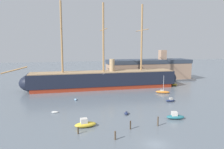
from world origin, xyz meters
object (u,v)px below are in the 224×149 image
at_px(tall_ship, 104,79).
at_px(mooring_piling_nearest, 130,125).
at_px(motorboat_foreground_right, 175,116).
at_px(motorboat_far_right, 172,84).
at_px(mooring_piling_right_pair, 158,121).
at_px(mooring_piling_left_pair, 115,136).
at_px(motorboat_foreground_left, 85,124).
at_px(dinghy_mid_left, 55,112).
at_px(seagull_in_flight, 103,74).
at_px(dinghy_alongside_bow, 76,99).
at_px(sailboat_alongside_stern, 163,92).
at_px(dinghy_distant_centre, 96,83).
at_px(motorboat_far_left, 36,88).
at_px(mooring_piling_midwater, 78,130).
at_px(motorboat_mid_right, 170,100).
at_px(dinghy_near_centre, 126,113).
at_px(dockside_warehouse_right, 149,70).

bearing_deg(tall_ship, mooring_piling_nearest, -94.18).
xyz_separation_m(motorboat_foreground_right, motorboat_far_right, (21.71, 39.56, -0.03)).
bearing_deg(mooring_piling_right_pair, mooring_piling_left_pair, -158.01).
height_order(tall_ship, motorboat_foreground_left, tall_ship).
xyz_separation_m(dinghy_mid_left, seagull_in_flight, (13.62, 1.53, 9.72)).
height_order(dinghy_alongside_bow, sailboat_alongside_stern, sailboat_alongside_stern).
height_order(tall_ship, dinghy_distant_centre, tall_ship).
xyz_separation_m(sailboat_alongside_stern, motorboat_far_left, (-47.29, 19.33, -0.07)).
relative_size(dinghy_distant_centre, mooring_piling_midwater, 2.17).
height_order(motorboat_foreground_left, dinghy_distant_centre, motorboat_foreground_left).
xyz_separation_m(motorboat_mid_right, mooring_piling_left_pair, (-24.37, -22.57, 0.40)).
xyz_separation_m(sailboat_alongside_stern, motorboat_far_right, (11.51, 12.94, 0.06)).
xyz_separation_m(sailboat_alongside_stern, dinghy_distant_centre, (-21.13, 26.10, -0.21)).
xyz_separation_m(tall_ship, motorboat_far_left, (-27.48, 5.03, -3.30)).
distance_m(motorboat_foreground_right, mooring_piling_left_pair, 19.03).
bearing_deg(mooring_piling_right_pair, motorboat_foreground_left, 168.28).
distance_m(motorboat_far_right, mooring_piling_midwater, 62.66).
relative_size(motorboat_far_left, dinghy_distant_centre, 1.14).
xyz_separation_m(motorboat_far_left, dinghy_distant_centre, (26.16, 6.77, -0.15)).
bearing_deg(dinghy_near_centre, mooring_piling_right_pair, -65.63).
height_order(dinghy_alongside_bow, mooring_piling_nearest, mooring_piling_nearest).
height_order(dinghy_alongside_bow, mooring_piling_midwater, mooring_piling_midwater).
relative_size(motorboat_foreground_right, motorboat_far_left, 1.31).
bearing_deg(dinghy_near_centre, mooring_piling_nearest, -102.85).
distance_m(dinghy_near_centre, seagull_in_flight, 12.94).
bearing_deg(mooring_piling_nearest, mooring_piling_midwater, 178.63).
relative_size(motorboat_foreground_left, mooring_piling_midwater, 3.41).
height_order(motorboat_foreground_right, dinghy_distant_centre, motorboat_foreground_right).
bearing_deg(dockside_warehouse_right, mooring_piling_right_pair, -111.66).
xyz_separation_m(mooring_piling_midwater, seagull_in_flight, (8.73, 16.81, 9.22)).
height_order(dinghy_mid_left, sailboat_alongside_stern, sailboat_alongside_stern).
distance_m(dockside_warehouse_right, seagull_in_flight, 52.95).
bearing_deg(motorboat_mid_right, dinghy_distant_centre, 115.31).
bearing_deg(dinghy_near_centre, mooring_piling_midwater, -144.51).
height_order(dinghy_mid_left, dinghy_alongside_bow, dinghy_alongside_bow).
xyz_separation_m(dinghy_alongside_bow, dockside_warehouse_right, (39.56, 31.09, 5.09)).
relative_size(dinghy_alongside_bow, mooring_piling_left_pair, 1.14).
distance_m(tall_ship, motorboat_mid_right, 31.04).
bearing_deg(mooring_piling_nearest, motorboat_foreground_right, 14.98).
height_order(dinghy_mid_left, motorboat_far_right, motorboat_far_right).
height_order(motorboat_far_right, mooring_piling_left_pair, motorboat_far_right).
distance_m(sailboat_alongside_stern, mooring_piling_midwater, 45.44).
relative_size(tall_ship, seagull_in_flight, 54.27).
distance_m(motorboat_mid_right, mooring_piling_right_pair, 22.37).
bearing_deg(sailboat_alongside_stern, dinghy_near_centre, -135.89).
bearing_deg(sailboat_alongside_stern, motorboat_far_right, 48.34).
bearing_deg(tall_ship, mooring_piling_midwater, -108.21).
bearing_deg(seagull_in_flight, motorboat_foreground_left, -116.99).
bearing_deg(mooring_piling_right_pair, motorboat_far_left, 122.14).
height_order(motorboat_mid_right, mooring_piling_left_pair, mooring_piling_left_pair).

